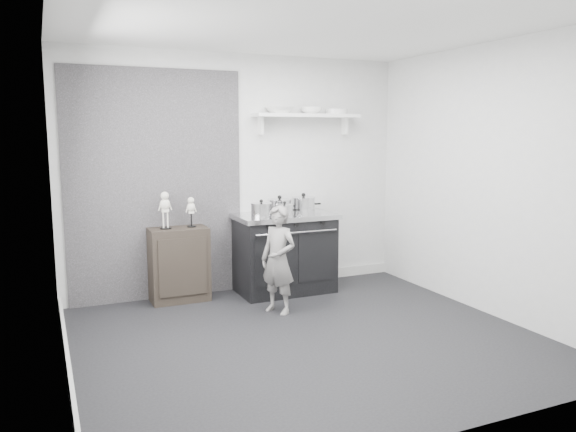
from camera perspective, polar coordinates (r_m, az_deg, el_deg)
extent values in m
plane|color=black|center=(5.13, 1.89, -12.34)|extent=(4.00, 4.00, 0.00)
cube|color=beige|center=(6.48, -5.01, 4.26)|extent=(4.00, 0.02, 2.70)
cube|color=beige|center=(3.31, 15.71, -0.07)|extent=(4.00, 0.02, 2.70)
cube|color=beige|center=(4.34, -22.54, 1.57)|extent=(0.02, 3.60, 2.70)
cube|color=beige|center=(5.97, 19.56, 3.44)|extent=(0.02, 3.60, 2.70)
cube|color=silver|center=(4.87, 2.05, 18.84)|extent=(4.00, 3.60, 0.02)
cube|color=black|center=(6.23, -13.26, 2.98)|extent=(1.90, 0.02, 2.50)
cube|color=silver|center=(7.06, 2.92, -6.00)|extent=(2.00, 0.03, 0.12)
cube|color=silver|center=(4.66, -21.36, -14.36)|extent=(0.03, 3.60, 0.12)
cube|color=white|center=(6.65, 1.92, 10.17)|extent=(1.30, 0.26, 0.04)
cube|color=white|center=(6.49, -2.79, 9.15)|extent=(0.03, 0.12, 0.20)
cube|color=white|center=(6.97, 5.79, 9.07)|extent=(0.03, 0.12, 0.20)
cube|color=black|center=(6.47, -0.38, -3.97)|extent=(1.07, 0.64, 0.85)
cube|color=silver|center=(6.39, -0.38, 0.00)|extent=(1.13, 0.68, 0.05)
cube|color=black|center=(6.08, -1.39, -4.58)|extent=(0.45, 0.02, 0.56)
cube|color=black|center=(6.29, 2.94, -4.15)|extent=(0.45, 0.02, 0.56)
cylinder|color=silver|center=(6.09, 0.94, -1.68)|extent=(0.96, 0.02, 0.02)
cylinder|color=black|center=(5.97, -1.91, -1.07)|extent=(0.04, 0.03, 0.04)
cylinder|color=black|center=(6.09, 0.88, -0.87)|extent=(0.04, 0.03, 0.04)
cylinder|color=black|center=(6.23, 3.56, -0.67)|extent=(0.04, 0.03, 0.04)
cube|color=black|center=(6.23, -11.02, -4.85)|extent=(0.62, 0.36, 0.81)
imported|color=slate|center=(5.68, -0.98, -4.47)|extent=(0.43, 0.48, 1.10)
cylinder|color=silver|center=(6.18, -2.73, 0.58)|extent=(0.23, 0.23, 0.13)
cylinder|color=silver|center=(6.17, -2.73, 1.26)|extent=(0.23, 0.23, 0.02)
sphere|color=black|center=(6.17, -2.74, 1.52)|extent=(0.04, 0.04, 0.04)
cylinder|color=black|center=(6.24, -1.42, 0.66)|extent=(0.10, 0.02, 0.02)
cylinder|color=silver|center=(6.47, -0.87, 0.97)|extent=(0.26, 0.26, 0.14)
cylinder|color=silver|center=(6.46, -0.87, 1.64)|extent=(0.27, 0.27, 0.02)
sphere|color=black|center=(6.46, -0.87, 1.91)|extent=(0.05, 0.05, 0.05)
cylinder|color=black|center=(6.54, 0.52, 1.05)|extent=(0.10, 0.02, 0.02)
cylinder|color=silver|center=(6.60, 1.58, 1.16)|extent=(0.27, 0.27, 0.15)
cylinder|color=silver|center=(6.59, 1.58, 1.88)|extent=(0.28, 0.28, 0.02)
sphere|color=black|center=(6.58, 1.58, 2.15)|extent=(0.05, 0.05, 0.05)
cylinder|color=black|center=(6.67, 2.94, 1.24)|extent=(0.10, 0.02, 0.02)
cylinder|color=silver|center=(6.22, -0.34, 0.54)|extent=(0.19, 0.19, 0.11)
cylinder|color=silver|center=(6.21, -0.35, 1.13)|extent=(0.19, 0.19, 0.02)
sphere|color=black|center=(6.21, -0.35, 1.36)|extent=(0.03, 0.03, 0.03)
cylinder|color=black|center=(6.27, 0.78, 0.61)|extent=(0.10, 0.02, 0.02)
imported|color=white|center=(6.51, -0.85, 10.74)|extent=(0.32, 0.32, 0.08)
imported|color=white|center=(6.68, 2.39, 10.66)|extent=(0.24, 0.24, 0.08)
cylinder|color=silver|center=(6.83, 4.96, 10.52)|extent=(0.26, 0.26, 0.06)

